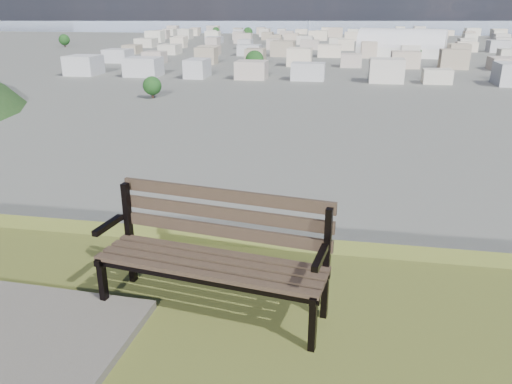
# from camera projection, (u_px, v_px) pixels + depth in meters

# --- Properties ---
(park_bench) EXTENTS (1.87, 0.84, 0.95)m
(park_bench) POSITION_uv_depth(u_px,v_px,m) (215.00, 247.00, 3.93)
(park_bench) COLOR #453528
(park_bench) RESTS_ON hilltop_mesa
(arena) EXTENTS (51.79, 30.77, 20.46)m
(arena) POSITION_uv_depth(u_px,v_px,m) (401.00, 48.00, 288.97)
(arena) COLOR silver
(arena) RESTS_ON ground
(city_blocks) EXTENTS (395.00, 361.00, 7.00)m
(city_blocks) POSITION_uv_depth(u_px,v_px,m) (349.00, 40.00, 372.58)
(city_blocks) COLOR beige
(city_blocks) RESTS_ON ground
(city_trees) EXTENTS (406.52, 387.20, 9.98)m
(city_trees) POSITION_uv_depth(u_px,v_px,m) (305.00, 45.00, 306.93)
(city_trees) COLOR #34221A
(city_trees) RESTS_ON ground
(bay_water) EXTENTS (2400.00, 700.00, 0.12)m
(bay_water) POSITION_uv_depth(u_px,v_px,m) (350.00, 24.00, 840.00)
(bay_water) COLOR #8592A9
(bay_water) RESTS_ON ground
(far_hills) EXTENTS (2050.00, 340.00, 60.00)m
(far_hills) POSITION_uv_depth(u_px,v_px,m) (328.00, 7.00, 1305.02)
(far_hills) COLOR #8894A8
(far_hills) RESTS_ON ground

